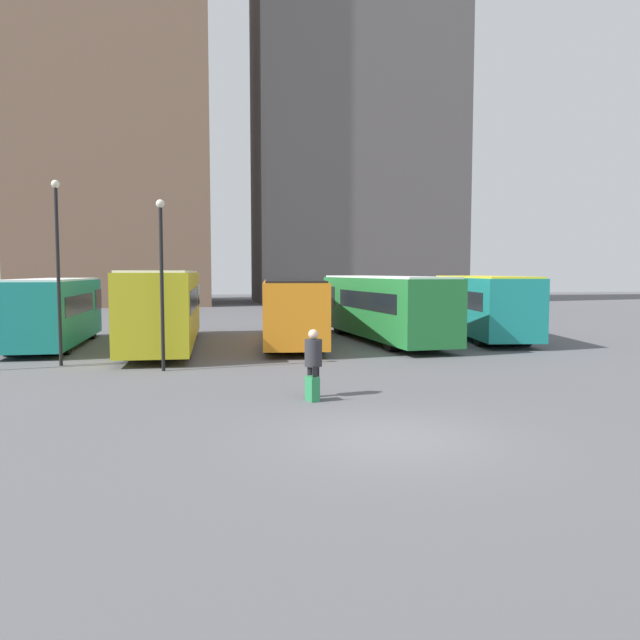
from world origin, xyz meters
TOP-DOWN VIEW (x-y plane):
  - ground_plane at (0.00, 0.00)m, footprint 160.00×160.00m
  - building_block_left at (-11.58, 56.30)m, footprint 18.17×17.86m
  - building_block_right at (13.46, 56.30)m, footprint 21.94×12.60m
  - bus_0 at (-9.89, 17.31)m, footprint 2.62×9.42m
  - bus_1 at (-5.13, 16.28)m, footprint 2.97×12.56m
  - bus_2 at (0.48, 16.58)m, footprint 3.78×11.27m
  - bus_3 at (4.79, 16.77)m, footprint 3.25×12.16m
  - bus_4 at (9.90, 16.84)m, footprint 3.94×10.27m
  - traveler at (-0.79, 4.26)m, footprint 0.56×0.56m
  - suitcase at (-0.91, 3.76)m, footprint 0.33×0.45m
  - lamp_post_0 at (-8.42, 11.27)m, footprint 0.28×0.28m
  - lamp_post_1 at (-4.86, 9.42)m, footprint 0.28×0.28m

SIDE VIEW (x-z plane):
  - ground_plane at x=0.00m, z-range 0.00..0.00m
  - suitcase at x=-0.91m, z-range -0.13..0.77m
  - traveler at x=-0.79m, z-range 0.17..1.94m
  - bus_2 at x=0.48m, z-range 0.14..3.06m
  - bus_0 at x=-9.89m, z-range 0.12..3.09m
  - bus_4 at x=9.90m, z-range 0.13..3.19m
  - bus_3 at x=4.79m, z-range 0.14..3.20m
  - bus_1 at x=-5.13m, z-range 0.15..3.46m
  - lamp_post_1 at x=-4.86m, z-range 0.50..6.09m
  - lamp_post_0 at x=-8.42m, z-range 0.52..6.89m
  - building_block_right at x=13.46m, z-range 0.00..36.42m
  - building_block_left at x=-11.58m, z-range 0.00..43.17m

